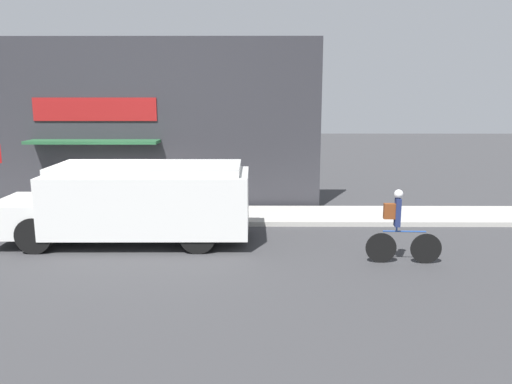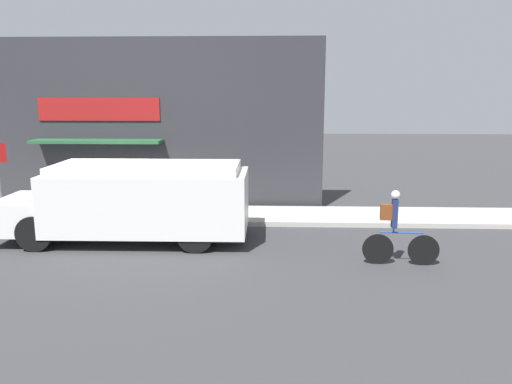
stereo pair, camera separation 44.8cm
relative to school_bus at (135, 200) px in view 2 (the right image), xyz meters
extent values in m
plane|color=#38383A|center=(-0.93, 1.60, -1.13)|extent=(70.00, 70.00, 0.00)
cube|color=#ADAAA3|center=(-0.93, 2.70, -1.06)|extent=(28.00, 2.20, 0.14)
cube|color=#2D2D33|center=(-0.93, 4.10, 1.75)|extent=(12.57, 0.18, 5.76)
cube|color=maroon|center=(-2.24, 3.99, 2.27)|extent=(4.15, 0.05, 0.77)
cube|color=#235633|center=(-2.24, 3.60, 1.22)|extent=(4.35, 0.83, 0.10)
cube|color=white|center=(0.36, 0.00, -0.02)|extent=(5.24, 2.20, 1.58)
cube|color=white|center=(-2.92, -0.03, -0.37)|extent=(1.36, 1.99, 0.87)
cube|color=white|center=(0.36, 0.00, 0.88)|extent=(4.82, 2.02, 0.22)
cube|color=black|center=(-3.55, -0.04, -0.71)|extent=(0.14, 2.10, 0.24)
cube|color=red|center=(-1.08, 1.31, 0.06)|extent=(0.03, 0.44, 0.44)
cylinder|color=black|center=(-2.35, 0.89, -0.67)|extent=(0.92, 0.27, 0.91)
cylinder|color=black|center=(-2.33, -0.94, -0.67)|extent=(0.92, 0.27, 0.91)
cylinder|color=black|center=(1.72, 0.93, -0.67)|extent=(0.92, 0.27, 0.91)
cylinder|color=black|center=(1.74, -0.90, -0.67)|extent=(0.92, 0.27, 0.91)
cylinder|color=black|center=(7.18, -1.65, -0.77)|extent=(0.72, 0.07, 0.72)
cylinder|color=black|center=(6.14, -1.60, -0.77)|extent=(0.72, 0.07, 0.72)
cylinder|color=#234793|center=(6.66, -1.63, -0.36)|extent=(0.99, 0.08, 0.04)
cylinder|color=#234793|center=(6.47, -1.62, -0.30)|extent=(0.04, 0.04, 0.12)
cube|color=navy|center=(6.47, -1.62, 0.09)|extent=(0.13, 0.21, 0.66)
sphere|color=white|center=(6.47, -1.62, 0.53)|extent=(0.21, 0.21, 0.21)
cube|color=brown|center=(6.29, -1.61, 0.12)|extent=(0.27, 0.15, 0.36)
cylinder|color=slate|center=(-1.46, 2.69, -0.55)|extent=(0.45, 0.45, 0.88)
cylinder|color=black|center=(-1.46, 2.69, -0.09)|extent=(0.46, 0.46, 0.04)
camera|label=1|loc=(3.27, -12.86, 2.81)|focal=35.00mm
camera|label=2|loc=(3.71, -12.85, 2.81)|focal=35.00mm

